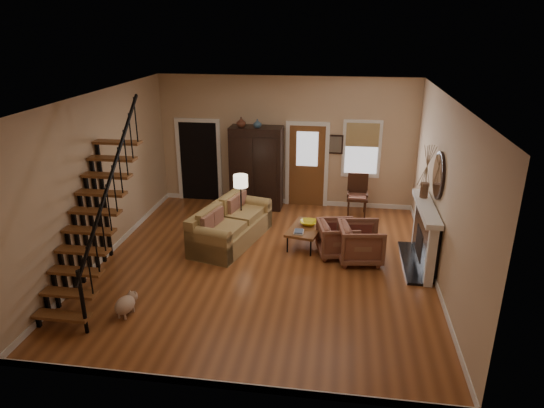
# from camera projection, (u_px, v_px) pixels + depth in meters

# --- Properties ---
(room) EXTENTS (7.00, 7.33, 3.30)m
(room) POSITION_uv_depth(u_px,v_px,m) (258.00, 166.00, 10.77)
(room) COLOR brown
(room) RESTS_ON ground
(staircase) EXTENTS (0.94, 2.80, 3.20)m
(staircase) POSITION_uv_depth(u_px,v_px,m) (90.00, 206.00, 8.23)
(staircase) COLOR brown
(staircase) RESTS_ON ground
(fireplace) EXTENTS (0.33, 1.95, 2.30)m
(fireplace) POSITION_uv_depth(u_px,v_px,m) (427.00, 230.00, 9.40)
(fireplace) COLOR black
(fireplace) RESTS_ON ground
(armoire) EXTENTS (1.30, 0.60, 2.10)m
(armoire) POSITION_uv_depth(u_px,v_px,m) (257.00, 168.00, 12.26)
(armoire) COLOR black
(armoire) RESTS_ON ground
(vase_a) EXTENTS (0.24, 0.24, 0.25)m
(vase_a) POSITION_uv_depth(u_px,v_px,m) (241.00, 122.00, 11.79)
(vase_a) COLOR #4C2619
(vase_a) RESTS_ON armoire
(vase_b) EXTENTS (0.20, 0.20, 0.21)m
(vase_b) POSITION_uv_depth(u_px,v_px,m) (257.00, 123.00, 11.75)
(vase_b) COLOR #334C60
(vase_b) RESTS_ON armoire
(sofa) EXTENTS (1.50, 2.41, 0.83)m
(sofa) POSITION_uv_depth(u_px,v_px,m) (231.00, 224.00, 10.48)
(sofa) COLOR olive
(sofa) RESTS_ON ground
(coffee_table) EXTENTS (0.84, 1.19, 0.41)m
(coffee_table) POSITION_uv_depth(u_px,v_px,m) (305.00, 236.00, 10.40)
(coffee_table) COLOR brown
(coffee_table) RESTS_ON ground
(bowl) EXTENTS (0.37, 0.37, 0.09)m
(bowl) POSITION_uv_depth(u_px,v_px,m) (309.00, 223.00, 10.45)
(bowl) COLOR yellow
(bowl) RESTS_ON coffee_table
(books) EXTENTS (0.20, 0.27, 0.05)m
(books) POSITION_uv_depth(u_px,v_px,m) (299.00, 232.00, 10.06)
(books) COLOR beige
(books) RESTS_ON coffee_table
(armchair_left) EXTENTS (0.98, 0.96, 0.79)m
(armchair_left) POSITION_uv_depth(u_px,v_px,m) (361.00, 243.00, 9.66)
(armchair_left) COLOR maroon
(armchair_left) RESTS_ON ground
(armchair_right) EXTENTS (0.94, 0.92, 0.72)m
(armchair_right) POSITION_uv_depth(u_px,v_px,m) (338.00, 239.00, 9.92)
(armchair_right) COLOR maroon
(armchair_right) RESTS_ON ground
(floor_lamp) EXTENTS (0.38, 0.38, 1.39)m
(floor_lamp) POSITION_uv_depth(u_px,v_px,m) (241.00, 205.00, 10.79)
(floor_lamp) COLOR black
(floor_lamp) RESTS_ON ground
(side_chair) EXTENTS (0.54, 0.54, 1.02)m
(side_chair) POSITION_uv_depth(u_px,v_px,m) (357.00, 195.00, 11.92)
(side_chair) COLOR #381E12
(side_chair) RESTS_ON ground
(dog) EXTENTS (0.36, 0.51, 0.34)m
(dog) POSITION_uv_depth(u_px,v_px,m) (125.00, 306.00, 7.93)
(dog) COLOR tan
(dog) RESTS_ON ground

